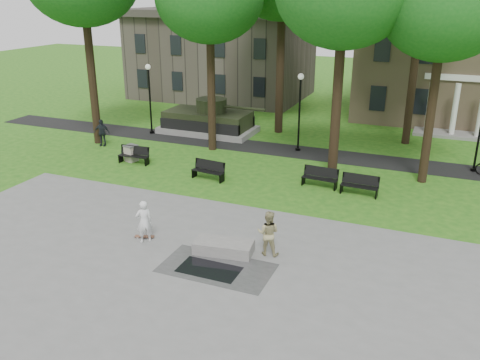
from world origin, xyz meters
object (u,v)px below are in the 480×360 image
object	(u,v)px
friend_watching	(268,233)
trash_bin	(131,153)
park_bench_0	(134,154)
concrete_block	(224,247)
skateboarder	(144,222)

from	to	relation	value
friend_watching	trash_bin	world-z (taller)	friend_watching
park_bench_0	trash_bin	xyz separation A→B (m)	(-0.39, 0.25, -0.04)
concrete_block	trash_bin	bearing A→B (deg)	139.83
park_bench_0	trash_bin	world-z (taller)	park_bench_0
friend_watching	park_bench_0	xyz separation A→B (m)	(-10.66, 7.22, -0.37)
park_bench_0	trash_bin	bearing A→B (deg)	144.02
concrete_block	friend_watching	xyz separation A→B (m)	(1.58, 0.52, 0.65)
concrete_block	skateboarder	size ratio (longest dim) A/B	1.26
skateboarder	park_bench_0	xyz separation A→B (m)	(-5.88, 8.14, -0.37)
friend_watching	trash_bin	xyz separation A→B (m)	(-11.05, 7.47, -0.40)
skateboarder	trash_bin	bearing A→B (deg)	-97.62
friend_watching	park_bench_0	bearing A→B (deg)	-40.86
park_bench_0	trash_bin	size ratio (longest dim) A/B	1.90
concrete_block	friend_watching	size ratio (longest dim) A/B	1.26
park_bench_0	skateboarder	bearing A→B (deg)	-57.35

